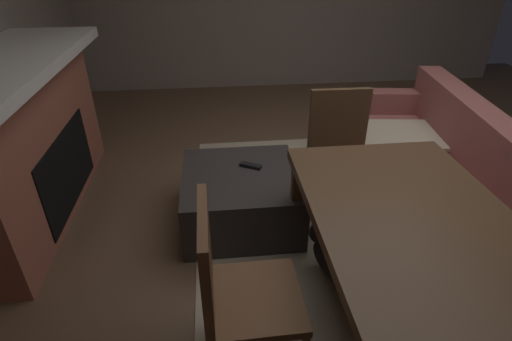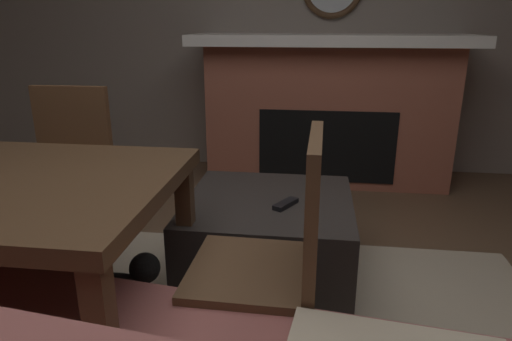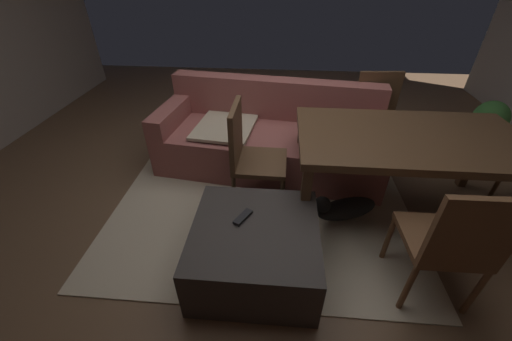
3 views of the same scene
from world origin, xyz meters
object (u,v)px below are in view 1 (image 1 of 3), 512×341
object	(u,v)px
tv_remote	(251,166)
small_dog	(338,264)
dining_table	(426,247)
dining_chair_west	(340,147)
couch	(427,178)
dining_chair_south	(233,286)
fireplace	(18,142)
ottoman_coffee_table	(241,198)

from	to	relation	value
tv_remote	small_dog	xyz separation A→B (m)	(0.78, 0.45, -0.27)
dining_table	dining_chair_west	world-z (taller)	dining_chair_west
couch	dining_chair_south	bearing A→B (deg)	-53.72
fireplace	dining_table	size ratio (longest dim) A/B	1.24
fireplace	tv_remote	distance (m)	1.67
tv_remote	dining_table	world-z (taller)	dining_table
dining_table	dining_chair_west	bearing A→B (deg)	179.92
couch	dining_chair_west	size ratio (longest dim) A/B	2.50
couch	small_dog	xyz separation A→B (m)	(0.66, -0.87, -0.15)
dining_table	dining_chair_south	world-z (taller)	dining_chair_south
dining_chair_south	small_dog	world-z (taller)	dining_chair_south
dining_chair_west	fireplace	bearing A→B (deg)	-94.97
fireplace	ottoman_coffee_table	xyz separation A→B (m)	(0.31, 1.57, -0.39)
tv_remote	dining_chair_south	bearing A→B (deg)	20.38
dining_chair_west	ottoman_coffee_table	bearing A→B (deg)	-81.46
ottoman_coffee_table	small_dog	bearing A→B (deg)	37.55
tv_remote	dining_chair_south	size ratio (longest dim) A/B	0.17
dining_chair_south	dining_table	bearing A→B (deg)	90.09
ottoman_coffee_table	tv_remote	world-z (taller)	tv_remote
couch	ottoman_coffee_table	xyz separation A→B (m)	(-0.03, -1.40, -0.10)
tv_remote	couch	bearing A→B (deg)	114.34
fireplace	dining_chair_west	world-z (taller)	fireplace
ottoman_coffee_table	dining_table	distance (m)	1.44
couch	small_dog	distance (m)	1.10
couch	dining_chair_west	world-z (taller)	dining_chair_west
fireplace	ottoman_coffee_table	size ratio (longest dim) A/B	2.55
fireplace	dining_chair_south	size ratio (longest dim) A/B	2.30
small_dog	fireplace	bearing A→B (deg)	-115.57
couch	dining_chair_west	distance (m)	0.70
dining_table	dining_chair_west	xyz separation A→B (m)	(-1.26, 0.00, -0.14)
couch	dining_table	distance (m)	1.34
dining_chair_south	tv_remote	bearing A→B (deg)	170.80
dining_table	small_dog	distance (m)	0.72
dining_table	small_dog	size ratio (longest dim) A/B	3.05
ottoman_coffee_table	couch	bearing A→B (deg)	88.72
fireplace	tv_remote	xyz separation A→B (m)	(0.22, 1.65, -0.17)
fireplace	couch	world-z (taller)	fireplace
fireplace	ottoman_coffee_table	world-z (taller)	fireplace
fireplace	small_dog	world-z (taller)	fireplace
dining_chair_south	dining_chair_west	world-z (taller)	same
ottoman_coffee_table	small_dog	world-z (taller)	ottoman_coffee_table
dining_table	small_dog	bearing A→B (deg)	-154.80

